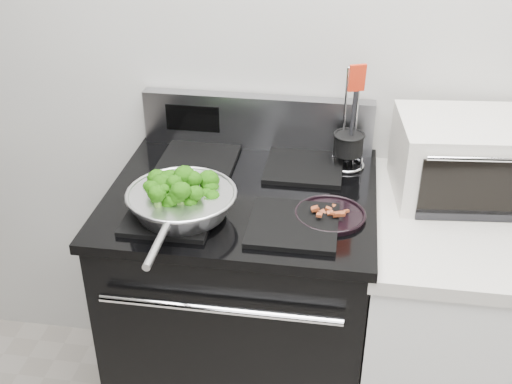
% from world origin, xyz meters
% --- Properties ---
extents(back_wall, '(4.00, 0.02, 2.70)m').
position_xyz_m(back_wall, '(0.00, 1.75, 1.35)').
color(back_wall, silver).
rests_on(back_wall, ground).
extents(gas_range, '(0.79, 0.69, 1.13)m').
position_xyz_m(gas_range, '(-0.30, 1.41, 0.49)').
color(gas_range, black).
rests_on(gas_range, floor).
extents(counter, '(0.62, 0.68, 0.92)m').
position_xyz_m(counter, '(0.39, 1.41, 0.46)').
color(counter, white).
rests_on(counter, floor).
extents(skillet, '(0.31, 0.48, 0.07)m').
position_xyz_m(skillet, '(-0.44, 1.24, 1.00)').
color(skillet, silver).
rests_on(skillet, gas_range).
extents(broccoli_pile, '(0.24, 0.24, 0.08)m').
position_xyz_m(broccoli_pile, '(-0.44, 1.25, 1.02)').
color(broccoli_pile, '#0D3204').
rests_on(broccoli_pile, skillet).
extents(bacon_plate, '(0.20, 0.20, 0.04)m').
position_xyz_m(bacon_plate, '(-0.03, 1.31, 0.97)').
color(bacon_plate, black).
rests_on(bacon_plate, gas_range).
extents(utensil_holder, '(0.11, 0.11, 0.34)m').
position_xyz_m(utensil_holder, '(0.00, 1.62, 1.01)').
color(utensil_holder, silver).
rests_on(utensil_holder, gas_range).
extents(toaster_oven, '(0.44, 0.35, 0.24)m').
position_xyz_m(toaster_oven, '(0.35, 1.55, 1.04)').
color(toaster_oven, white).
rests_on(toaster_oven, counter).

